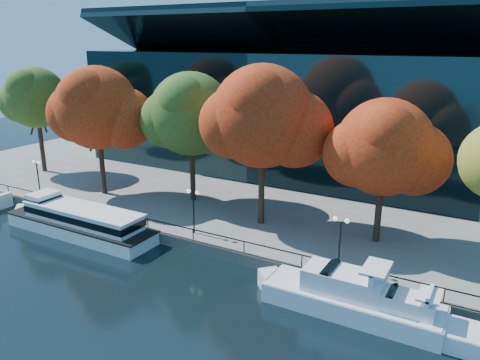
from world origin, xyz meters
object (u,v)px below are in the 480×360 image
Objects in this scene: tour_boat at (76,219)px; lamp_2 at (340,231)px; tree_0 at (36,99)px; tree_1 at (98,110)px; tree_2 at (192,116)px; tree_3 at (264,119)px; cruiser_far at (402,315)px; tree_4 at (386,150)px; lamp_0 at (37,170)px; cruiser_near at (344,295)px; lamp_1 at (193,201)px.

tour_boat is 24.47m from lamp_2.
tree_1 is (13.62, -2.89, -0.02)m from tree_0.
tree_1 is 1.03× the size of tree_2.
tree_3 is at bearing 2.28° from tree_1.
cruiser_far is at bearing -13.97° from tree_1.
tree_0 is at bearing 176.32° from tree_3.
tree_0 reaches higher than tree_4.
tour_boat reaches higher than cruiser_far.
cruiser_far is 27.98m from tree_2.
tree_0 reaches higher than lamp_2.
tree_3 is 3.62× the size of lamp_2.
cruiser_far is 0.68× the size of tree_1.
cruiser_far is 2.35× the size of lamp_2.
tree_0 is 3.31× the size of lamp_2.
cruiser_far is at bearing -68.40° from tree_4.
tour_boat is 1.29× the size of tree_2.
lamp_0 reaches higher than tour_boat.
lamp_0 reaches higher than cruiser_far.
cruiser_near is at bearing -14.31° from tree_0.
tree_3 reaches higher than cruiser_near.
tree_4 is at bearing 3.82° from tree_1.
tour_boat is at bearing -171.50° from lamp_2.
tree_4 is at bearing 6.65° from tree_3.
lamp_1 is (15.08, -4.26, -6.35)m from tree_1.
tree_0 reaches higher than tour_boat.
tree_0 reaches higher than lamp_1.
tree_2 is at bearing 124.91° from lamp_1.
tree_2 is (9.97, 3.07, -0.29)m from tree_1.
tree_2 is at bearing 166.21° from tree_3.
tour_boat is 1.25× the size of tree_1.
tree_4 is (-0.30, 10.22, 7.85)m from cruiser_near.
lamp_1 is (-14.63, -6.24, -5.04)m from tree_4.
tour_boat is 22.67m from tree_0.
lamp_0 is at bearing -154.57° from tree_2.
lamp_2 is at bearing 8.50° from tour_boat.
tree_3 is (19.32, 0.77, 0.49)m from tree_1.
tour_boat is at bearing -158.90° from tree_4.
tree_0 is 1.10× the size of tree_4.
cruiser_near is 24.66m from tree_2.
cruiser_far is (29.60, -0.56, -0.43)m from tour_boat.
cruiser_far is at bearing -36.94° from lamp_2.
tree_2 is 20.64m from lamp_2.
tree_3 is (-10.69, 9.01, 9.66)m from cruiser_near.
tree_4 is (10.39, 1.21, -1.81)m from tree_3.
lamp_0 is 1.00× the size of lamp_2.
lamp_0 is (-5.43, -4.26, -6.35)m from tree_1.
tree_1 is at bearing -11.98° from tree_0.
cruiser_far is at bearing -2.69° from cruiser_near.
tree_0 is (-17.84, 10.74, 8.95)m from tour_boat.
tree_1 reaches higher than tour_boat.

